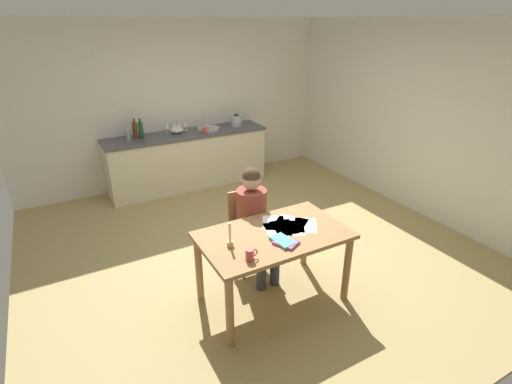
% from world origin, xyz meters
% --- Properties ---
extents(ground_plane, '(5.20, 5.20, 0.04)m').
position_xyz_m(ground_plane, '(0.00, 0.00, -0.02)').
color(ground_plane, tan).
extents(wall_back, '(5.20, 0.12, 2.60)m').
position_xyz_m(wall_back, '(0.00, 2.60, 1.30)').
color(wall_back, silver).
rests_on(wall_back, ground).
extents(wall_right, '(0.12, 5.20, 2.60)m').
position_xyz_m(wall_right, '(2.60, 0.00, 1.30)').
color(wall_right, silver).
rests_on(wall_right, ground).
extents(kitchen_counter, '(2.60, 0.64, 0.90)m').
position_xyz_m(kitchen_counter, '(0.00, 2.24, 0.45)').
color(kitchen_counter, beige).
rests_on(kitchen_counter, ground).
extents(dining_table, '(1.37, 0.82, 0.75)m').
position_xyz_m(dining_table, '(-0.28, -0.93, 0.64)').
color(dining_table, '#9E7042').
rests_on(dining_table, ground).
extents(chair_at_table, '(0.41, 0.41, 0.87)m').
position_xyz_m(chair_at_table, '(-0.21, -0.28, 0.49)').
color(chair_at_table, '#9E7042').
rests_on(chair_at_table, ground).
extents(person_seated, '(0.33, 0.60, 1.19)m').
position_xyz_m(person_seated, '(-0.21, -0.42, 0.68)').
color(person_seated, brown).
rests_on(person_seated, ground).
extents(coffee_mug, '(0.11, 0.07, 0.10)m').
position_xyz_m(coffee_mug, '(-0.67, -1.19, 0.80)').
color(coffee_mug, '#D84C3F').
rests_on(coffee_mug, dining_table).
extents(candlestick, '(0.06, 0.06, 0.23)m').
position_xyz_m(candlestick, '(-0.73, -0.93, 0.81)').
color(candlestick, gold).
rests_on(candlestick, dining_table).
extents(book_magazine, '(0.23, 0.25, 0.02)m').
position_xyz_m(book_magazine, '(-0.28, -1.13, 0.76)').
color(book_magazine, '#B8539D').
rests_on(book_magazine, dining_table).
extents(book_cookery, '(0.17, 0.24, 0.03)m').
position_xyz_m(book_cookery, '(-0.29, -1.10, 0.76)').
color(book_cookery, '#4BA693').
rests_on(book_cookery, dining_table).
extents(paper_letter, '(0.33, 0.36, 0.00)m').
position_xyz_m(paper_letter, '(-0.18, -0.75, 0.75)').
color(paper_letter, white).
rests_on(paper_letter, dining_table).
extents(paper_bill, '(0.34, 0.36, 0.00)m').
position_xyz_m(paper_bill, '(0.07, -0.94, 0.75)').
color(paper_bill, white).
rests_on(paper_bill, dining_table).
extents(paper_envelope, '(0.33, 0.36, 0.00)m').
position_xyz_m(paper_envelope, '(-0.07, -0.93, 0.75)').
color(paper_envelope, white).
rests_on(paper_envelope, dining_table).
extents(paper_receipt, '(0.28, 0.34, 0.00)m').
position_xyz_m(paper_receipt, '(-0.22, -0.88, 0.75)').
color(paper_receipt, white).
rests_on(paper_receipt, dining_table).
extents(paper_notice, '(0.27, 0.33, 0.00)m').
position_xyz_m(paper_notice, '(-0.14, -0.88, 0.75)').
color(paper_notice, white).
rests_on(paper_notice, dining_table).
extents(paper_flyer, '(0.35, 0.36, 0.00)m').
position_xyz_m(paper_flyer, '(-0.01, -0.81, 0.75)').
color(paper_flyer, white).
rests_on(paper_flyer, dining_table).
extents(sink_unit, '(0.36, 0.36, 0.24)m').
position_xyz_m(sink_unit, '(0.38, 2.24, 0.92)').
color(sink_unit, '#B2B7BC').
rests_on(sink_unit, kitchen_counter).
extents(bottle_oil, '(0.06, 0.06, 0.26)m').
position_xyz_m(bottle_oil, '(-0.90, 2.25, 1.01)').
color(bottle_oil, '#8C999E').
rests_on(bottle_oil, kitchen_counter).
extents(bottle_vinegar, '(0.07, 0.07, 0.31)m').
position_xyz_m(bottle_vinegar, '(-0.78, 2.30, 1.03)').
color(bottle_vinegar, '#593319').
rests_on(bottle_vinegar, kitchen_counter).
extents(bottle_wine_red, '(0.07, 0.07, 0.30)m').
position_xyz_m(bottle_wine_red, '(-0.70, 2.28, 1.03)').
color(bottle_wine_red, '#194C23').
rests_on(bottle_wine_red, kitchen_counter).
extents(mixing_bowl, '(0.21, 0.21, 0.10)m').
position_xyz_m(mixing_bowl, '(-0.13, 2.31, 0.95)').
color(mixing_bowl, white).
rests_on(mixing_bowl, kitchen_counter).
extents(stovetop_kettle, '(0.18, 0.18, 0.22)m').
position_xyz_m(stovetop_kettle, '(0.90, 2.24, 1.00)').
color(stovetop_kettle, '#B7BABF').
rests_on(stovetop_kettle, kitchen_counter).
extents(wine_glass_near_sink, '(0.07, 0.07, 0.15)m').
position_xyz_m(wine_glass_near_sink, '(0.05, 2.39, 1.01)').
color(wine_glass_near_sink, silver).
rests_on(wine_glass_near_sink, kitchen_counter).
extents(wine_glass_by_kettle, '(0.07, 0.07, 0.15)m').
position_xyz_m(wine_glass_by_kettle, '(-0.07, 2.39, 1.01)').
color(wine_glass_by_kettle, silver).
rests_on(wine_glass_by_kettle, kitchen_counter).
extents(wine_glass_back_left, '(0.07, 0.07, 0.15)m').
position_xyz_m(wine_glass_back_left, '(-0.14, 2.39, 1.01)').
color(wine_glass_back_left, silver).
rests_on(wine_glass_back_left, kitchen_counter).
extents(wine_glass_back_right, '(0.07, 0.07, 0.15)m').
position_xyz_m(wine_glass_back_right, '(-0.26, 2.39, 1.01)').
color(wine_glass_back_right, silver).
rests_on(wine_glass_back_right, kitchen_counter).
extents(teacup_on_counter, '(0.11, 0.07, 0.09)m').
position_xyz_m(teacup_on_counter, '(0.26, 2.09, 0.95)').
color(teacup_on_counter, '#D84C3F').
rests_on(teacup_on_counter, kitchen_counter).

